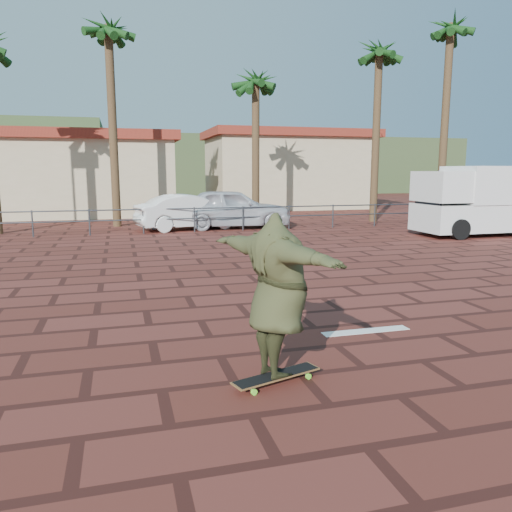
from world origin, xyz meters
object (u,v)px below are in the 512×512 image
at_px(skateboarder, 277,296).
at_px(car_white, 190,212).
at_px(car_silver, 232,208).
at_px(longboard, 277,376).
at_px(campervan, 483,199).

relative_size(skateboarder, car_white, 0.52).
height_order(skateboarder, car_silver, skateboarder).
bearing_deg(skateboarder, longboard, 161.84).
relative_size(campervan, car_silver, 1.01).
height_order(longboard, car_silver, car_silver).
xyz_separation_m(skateboarder, car_silver, (2.97, 15.66, -0.20)).
relative_size(car_silver, car_white, 1.12).
distance_m(car_silver, car_white, 1.81).
distance_m(campervan, car_silver, 9.96).
bearing_deg(car_white, campervan, -126.91).
relative_size(campervan, car_white, 1.13).
xyz_separation_m(longboard, skateboarder, (0.00, 0.00, 0.96)).
xyz_separation_m(longboard, car_white, (1.17, 15.66, 0.64)).
relative_size(skateboarder, campervan, 0.46).
xyz_separation_m(longboard, campervan, (11.71, 10.91, 1.28)).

